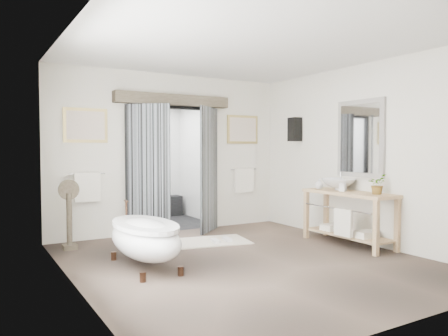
{
  "coord_description": "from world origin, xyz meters",
  "views": [
    {
      "loc": [
        -3.27,
        -4.91,
        1.53
      ],
      "look_at": [
        0.0,
        0.6,
        1.25
      ],
      "focal_mm": 35.0,
      "sensor_mm": 36.0,
      "label": 1
    }
  ],
  "objects": [
    {
      "name": "clawfoot_tub",
      "position": [
        -1.31,
        0.4,
        0.39
      ],
      "size": [
        0.73,
        1.63,
        0.79
      ],
      "color": "#352015",
      "rests_on": "ground_plane"
    },
    {
      "name": "shower_room",
      "position": [
        0.0,
        3.99,
        0.91
      ],
      "size": [
        2.22,
        2.01,
        2.51
      ],
      "color": "black",
      "rests_on": "ground_plane"
    },
    {
      "name": "ground_plane",
      "position": [
        0.0,
        0.0,
        0.0
      ],
      "size": [
        5.0,
        5.0,
        0.0
      ],
      "primitive_type": "plane",
      "color": "brown"
    },
    {
      "name": "room_shell",
      "position": [
        -0.04,
        -0.13,
        1.86
      ],
      "size": [
        4.52,
        5.02,
        2.91
      ],
      "color": "beige",
      "rests_on": "ground_plane"
    },
    {
      "name": "soap_bottle_b",
      "position": [
        1.9,
        0.63,
        0.94
      ],
      "size": [
        0.18,
        0.18,
        0.18
      ],
      "primitive_type": "imported",
      "rotation": [
        0.0,
        0.0,
        0.34
      ],
      "color": "gray",
      "rests_on": "vanity"
    },
    {
      "name": "slippers",
      "position": [
        0.31,
        1.2,
        0.04
      ],
      "size": [
        0.37,
        0.26,
        0.05
      ],
      "color": "silver",
      "rests_on": "rug"
    },
    {
      "name": "soap_bottle_a",
      "position": [
        1.92,
        0.1,
        0.95
      ],
      "size": [
        0.11,
        0.11,
        0.2
      ],
      "primitive_type": "imported",
      "rotation": [
        0.0,
        0.0,
        0.31
      ],
      "color": "gray",
      "rests_on": "vanity"
    },
    {
      "name": "rug",
      "position": [
        0.19,
        1.33,
        0.01
      ],
      "size": [
        1.33,
        1.02,
        0.01
      ],
      "primitive_type": "cube",
      "rotation": [
        0.0,
        0.0,
        -0.19
      ],
      "color": "beige",
      "rests_on": "ground_plane"
    },
    {
      "name": "vanity",
      "position": [
        1.95,
        0.02,
        0.51
      ],
      "size": [
        0.57,
        1.6,
        0.85
      ],
      "color": "tan",
      "rests_on": "ground_plane"
    },
    {
      "name": "basin",
      "position": [
        2.02,
        0.3,
        0.95
      ],
      "size": [
        0.64,
        0.64,
        0.19
      ],
      "primitive_type": "imported",
      "rotation": [
        0.0,
        0.0,
        0.16
      ],
      "color": "white",
      "rests_on": "vanity"
    },
    {
      "name": "pedestal_mirror",
      "position": [
        -1.93,
        1.96,
        0.46
      ],
      "size": [
        0.32,
        0.2,
        1.07
      ],
      "color": "brown",
      "rests_on": "ground_plane"
    },
    {
      "name": "plant",
      "position": [
        2.03,
        -0.48,
        1.0
      ],
      "size": [
        0.34,
        0.31,
        0.31
      ],
      "primitive_type": "imported",
      "rotation": [
        0.0,
        0.0,
        0.32
      ],
      "color": "gray",
      "rests_on": "vanity"
    },
    {
      "name": "back_wall_dressing",
      "position": [
        0.0,
        2.32,
        1.56
      ],
      "size": [
        3.82,
        0.67,
        2.52
      ],
      "color": "black",
      "rests_on": "ground_plane"
    }
  ]
}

